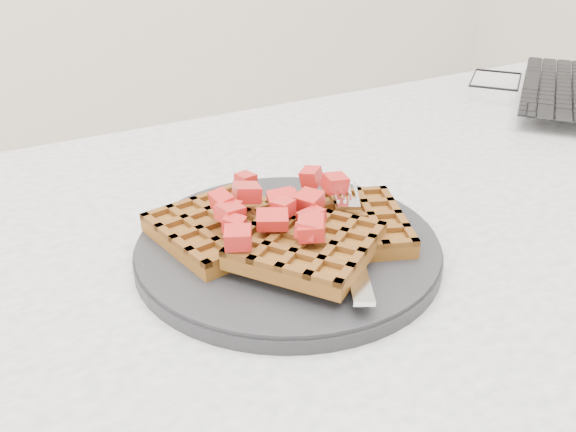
# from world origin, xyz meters

# --- Properties ---
(table) EXTENTS (1.20, 0.80, 0.75)m
(table) POSITION_xyz_m (0.00, 0.00, 0.64)
(table) COLOR silver
(table) RESTS_ON ground
(plate) EXTENTS (0.27, 0.27, 0.02)m
(plate) POSITION_xyz_m (-0.14, 0.02, 0.76)
(plate) COLOR black
(plate) RESTS_ON table
(waffles) EXTENTS (0.23, 0.21, 0.03)m
(waffles) POSITION_xyz_m (-0.14, 0.02, 0.78)
(waffles) COLOR brown
(waffles) RESTS_ON plate
(strawberry_pile) EXTENTS (0.15, 0.15, 0.02)m
(strawberry_pile) POSITION_xyz_m (-0.14, 0.02, 0.80)
(strawberry_pile) COLOR #9D0303
(strawberry_pile) RESTS_ON waffles
(fork) EXTENTS (0.11, 0.17, 0.02)m
(fork) POSITION_xyz_m (-0.10, -0.01, 0.77)
(fork) COLOR silver
(fork) RESTS_ON plate
(laptop) EXTENTS (0.38, 0.37, 0.22)m
(laptop) POSITION_xyz_m (0.41, 0.23, 0.79)
(laptop) COLOR black
(laptop) RESTS_ON table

